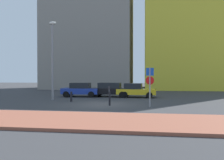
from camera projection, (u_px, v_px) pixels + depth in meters
ground_plane at (103, 104)px, 17.72m from camera, size 120.00×120.00×0.00m
sidewalk_brick at (77, 120)px, 10.92m from camera, size 40.00×4.28×0.14m
parked_car_blue at (81, 89)px, 24.50m from camera, size 4.01×2.20×1.51m
parked_car_black at (111, 90)px, 24.29m from camera, size 4.62×2.11×1.52m
parked_car_yellow at (136, 90)px, 23.73m from camera, size 4.15×2.26×1.48m
parking_sign_post at (150, 82)px, 16.19m from camera, size 0.59×0.15×2.83m
parking_meter at (109, 91)px, 19.87m from camera, size 0.18×0.14×1.35m
street_lamp at (53, 54)px, 21.04m from camera, size 0.70×0.36×7.31m
traffic_bollard_near at (71, 97)px, 19.72m from camera, size 0.18×0.18×0.86m
traffic_bollard_mid at (110, 98)px, 17.01m from camera, size 0.14×0.14×1.07m
building_colorful_midrise at (196, 22)px, 40.61m from camera, size 18.04×14.35×24.16m
building_under_construction at (91, 25)px, 42.11m from camera, size 15.32×11.80×23.48m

